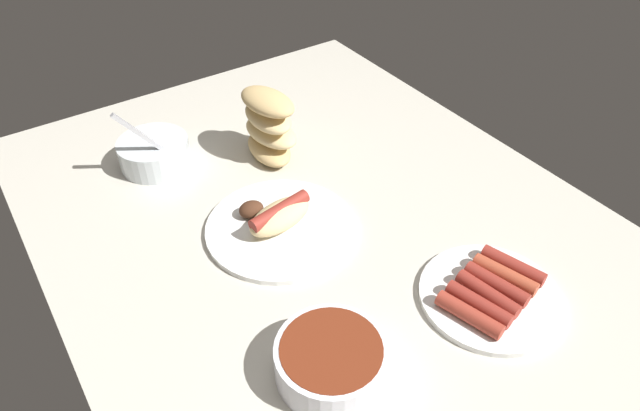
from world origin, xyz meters
TOP-DOWN VIEW (x-y plane):
  - ground_plane at (0.00, 0.00)cm, footprint 120.00×90.00cm
  - plate_sausages at (28.99, 11.24)cm, footprint 21.60×21.60cm
  - bowl_coleslaw at (-32.44, -17.72)cm, footprint 13.74×13.74cm
  - bowl_chili at (26.04, -16.28)cm, footprint 15.16×15.16cm
  - bread_stack at (-22.40, 2.63)cm, footprint 14.35×9.75cm
  - plate_hotdog_assembled at (-2.35, -7.34)cm, footprint 25.92×25.92cm

SIDE VIEW (x-z plane):
  - ground_plane at x=0.00cm, z-range -3.00..0.00cm
  - plate_sausages at x=28.99cm, z-range -0.47..2.91cm
  - plate_hotdog_assembled at x=-2.35cm, z-range -1.20..4.41cm
  - bowl_chili at x=26.04cm, z-range 0.25..5.68cm
  - bowl_coleslaw at x=-32.44cm, z-range -4.58..10.67cm
  - bread_stack at x=-22.40cm, z-range 0.00..14.40cm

